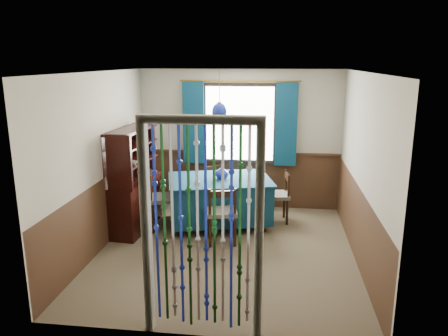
# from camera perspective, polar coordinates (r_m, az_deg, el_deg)

# --- Properties ---
(floor) EXTENTS (4.00, 4.00, 0.00)m
(floor) POSITION_cam_1_polar(r_m,az_deg,el_deg) (6.35, 0.31, -10.72)
(floor) COLOR brown
(floor) RESTS_ON ground
(ceiling) EXTENTS (4.00, 4.00, 0.00)m
(ceiling) POSITION_cam_1_polar(r_m,az_deg,el_deg) (5.78, 0.34, 12.44)
(ceiling) COLOR silver
(ceiling) RESTS_ON ground
(wall_back) EXTENTS (3.60, 0.00, 3.60)m
(wall_back) POSITION_cam_1_polar(r_m,az_deg,el_deg) (7.89, 2.06, 3.71)
(wall_back) COLOR #B8AE96
(wall_back) RESTS_ON ground
(wall_front) EXTENTS (3.60, 0.00, 3.60)m
(wall_front) POSITION_cam_1_polar(r_m,az_deg,el_deg) (4.05, -3.09, -6.36)
(wall_front) COLOR #B8AE96
(wall_front) RESTS_ON ground
(wall_left) EXTENTS (0.00, 4.00, 4.00)m
(wall_left) POSITION_cam_1_polar(r_m,az_deg,el_deg) (6.40, -15.88, 0.76)
(wall_left) COLOR #B8AE96
(wall_left) RESTS_ON ground
(wall_right) EXTENTS (0.00, 4.00, 4.00)m
(wall_right) POSITION_cam_1_polar(r_m,az_deg,el_deg) (6.01, 17.63, -0.23)
(wall_right) COLOR #B8AE96
(wall_right) RESTS_ON ground
(wainscot_back) EXTENTS (3.60, 0.00, 3.60)m
(wainscot_back) POSITION_cam_1_polar(r_m,az_deg,el_deg) (8.04, 2.01, -1.58)
(wainscot_back) COLOR #402818
(wainscot_back) RESTS_ON ground
(wainscot_front) EXTENTS (3.60, 0.00, 3.60)m
(wainscot_front) POSITION_cam_1_polar(r_m,az_deg,el_deg) (4.38, -2.92, -15.54)
(wainscot_front) COLOR #402818
(wainscot_front) RESTS_ON ground
(wainscot_left) EXTENTS (0.00, 4.00, 4.00)m
(wainscot_left) POSITION_cam_1_polar(r_m,az_deg,el_deg) (6.60, -15.33, -5.59)
(wainscot_left) COLOR #402818
(wainscot_left) RESTS_ON ground
(wainscot_right) EXTENTS (0.00, 4.00, 4.00)m
(wainscot_right) POSITION_cam_1_polar(r_m,az_deg,el_deg) (6.22, 16.99, -6.93)
(wainscot_right) COLOR #402818
(wainscot_right) RESTS_ON ground
(window) EXTENTS (1.32, 0.12, 1.42)m
(window) POSITION_cam_1_polar(r_m,az_deg,el_deg) (7.79, 2.05, 5.81)
(window) COLOR black
(window) RESTS_ON wall_back
(doorway) EXTENTS (1.16, 0.12, 2.18)m
(doorway) POSITION_cam_1_polar(r_m,az_deg,el_deg) (4.17, -2.91, -8.66)
(doorway) COLOR silver
(doorway) RESTS_ON ground
(dining_table) EXTENTS (1.86, 1.51, 0.79)m
(dining_table) POSITION_cam_1_polar(r_m,az_deg,el_deg) (7.14, -0.57, -3.98)
(dining_table) COLOR #0E3349
(dining_table) RESTS_ON floor
(chair_near) EXTENTS (0.51, 0.49, 0.89)m
(chair_near) POSITION_cam_1_polar(r_m,az_deg,el_deg) (6.42, -0.29, -5.89)
(chair_near) COLOR black
(chair_near) RESTS_ON floor
(chair_far) EXTENTS (0.55, 0.54, 0.82)m
(chair_far) POSITION_cam_1_polar(r_m,az_deg,el_deg) (7.84, -1.02, -2.47)
(chair_far) COLOR black
(chair_far) RESTS_ON floor
(chair_left) EXTENTS (0.56, 0.58, 0.95)m
(chair_left) POSITION_cam_1_polar(r_m,az_deg,el_deg) (7.04, -8.17, -3.99)
(chair_left) COLOR black
(chair_left) RESTS_ON floor
(chair_right) EXTENTS (0.45, 0.47, 0.85)m
(chair_right) POSITION_cam_1_polar(r_m,az_deg,el_deg) (7.35, 7.10, -3.57)
(chair_right) COLOR black
(chair_right) RESTS_ON floor
(sideboard) EXTENTS (0.54, 1.28, 1.63)m
(sideboard) POSITION_cam_1_polar(r_m,az_deg,el_deg) (7.11, -11.64, -3.35)
(sideboard) COLOR black
(sideboard) RESTS_ON floor
(pendant_lamp) EXTENTS (0.24, 0.24, 0.78)m
(pendant_lamp) POSITION_cam_1_polar(r_m,az_deg,el_deg) (6.84, -0.60, 7.34)
(pendant_lamp) COLOR olive
(pendant_lamp) RESTS_ON ceiling
(vase_table) EXTENTS (0.26, 0.26, 0.20)m
(vase_table) POSITION_cam_1_polar(r_m,az_deg,el_deg) (7.02, -0.28, -0.61)
(vase_table) COLOR navy
(vase_table) RESTS_ON dining_table
(bowl_shelf) EXTENTS (0.23, 0.23, 0.05)m
(bowl_shelf) POSITION_cam_1_polar(r_m,az_deg,el_deg) (6.76, -11.95, 0.69)
(bowl_shelf) COLOR beige
(bowl_shelf) RESTS_ON sideboard
(vase_sideboard) EXTENTS (0.23, 0.23, 0.19)m
(vase_sideboard) POSITION_cam_1_polar(r_m,az_deg,el_deg) (7.24, -10.69, -0.26)
(vase_sideboard) COLOR beige
(vase_sideboard) RESTS_ON sideboard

